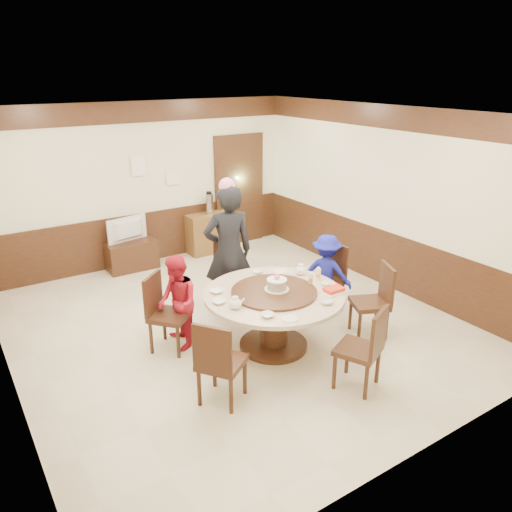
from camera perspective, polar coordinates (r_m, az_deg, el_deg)
room at (r=6.47m, az=-2.66°, el=0.60°), size 6.00×6.04×2.84m
banquet_table at (r=6.15m, az=2.05°, el=-6.05°), size 1.71×1.71×0.78m
chair_0 at (r=7.26m, az=7.98°, el=-3.91°), size 0.51×0.50×0.97m
chair_1 at (r=7.31m, az=-2.67°, el=-3.53°), size 0.48×0.49×0.97m
chair_2 at (r=6.33m, az=-9.94°, el=-7.90°), size 0.62×0.62×0.97m
chair_3 at (r=5.34m, az=-4.00°, el=-13.47°), size 0.62×0.61×0.97m
chair_4 at (r=5.65m, az=11.68°, el=-11.78°), size 0.58×0.59×0.97m
chair_5 at (r=6.70m, az=12.93°, el=-6.43°), size 0.59×0.58×0.97m
person_standing at (r=6.85m, az=-3.18°, el=0.47°), size 0.77×0.60×1.88m
person_red at (r=6.21m, az=-8.99°, el=-5.32°), size 0.54×0.65×1.20m
person_blue at (r=7.16m, az=8.00°, el=-1.94°), size 0.79×0.84×1.14m
birthday_cake at (r=6.04m, az=2.39°, el=-3.25°), size 0.30×0.30×0.20m
teapot_left at (r=5.65m, az=-2.38°, el=-5.46°), size 0.17×0.15×0.13m
teapot_right at (r=6.58m, az=5.12°, el=-1.63°), size 0.17×0.15×0.13m
bowl_0 at (r=6.06m, az=-4.53°, el=-4.06°), size 0.15×0.15×0.04m
bowl_1 at (r=5.83m, az=8.06°, el=-5.23°), size 0.15×0.15×0.05m
bowl_2 at (r=5.49m, az=1.31°, el=-6.77°), size 0.15×0.15×0.04m
bowl_3 at (r=6.31m, az=7.93°, el=-3.16°), size 0.12×0.12×0.04m
bowl_4 at (r=5.80m, az=-4.25°, el=-5.24°), size 0.15×0.15×0.04m
bowl_5 at (r=6.61m, az=0.16°, el=-1.82°), size 0.13×0.13×0.04m
saucer_near at (r=5.45m, az=3.88°, el=-7.16°), size 0.18×0.18×0.01m
saucer_far at (r=6.67m, az=2.77°, el=-1.77°), size 0.18×0.18×0.01m
shrimp_platter at (r=6.12m, az=8.89°, el=-3.91°), size 0.30×0.20×0.06m
bottle_0 at (r=6.26m, az=6.27°, el=-2.66°), size 0.06×0.06×0.16m
bottle_1 at (r=6.42m, az=7.14°, el=-2.11°), size 0.06×0.06×0.16m
tv_stand at (r=8.94m, az=-14.02°, el=0.09°), size 0.85×0.45×0.50m
television at (r=8.80m, az=-14.28°, el=2.91°), size 0.74×0.24×0.43m
side_cabinet at (r=9.49m, az=-5.48°, el=2.63°), size 0.80×0.40×0.75m
thermos at (r=9.35m, az=-5.36°, el=5.97°), size 0.15×0.15×0.38m
notice_left at (r=8.84m, az=-13.30°, el=10.04°), size 0.25×0.00×0.35m
notice_right at (r=9.14m, az=-9.30°, el=8.73°), size 0.30×0.00×0.22m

